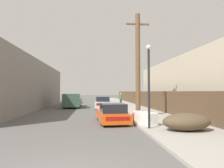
{
  "coord_description": "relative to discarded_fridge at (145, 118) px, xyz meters",
  "views": [
    {
      "loc": [
        0.68,
        -4.59,
        2.02
      ],
      "look_at": [
        2.27,
        11.95,
        2.65
      ],
      "focal_mm": 32.0,
      "sensor_mm": 36.0,
      "label": 1
    }
  ],
  "objects": [
    {
      "name": "building_right_house",
      "position": [
        7.6,
        8.15,
        2.16
      ],
      "size": [
        6.0,
        19.7,
        5.25
      ],
      "primitive_type": "cube",
      "color": "beige",
      "rests_on": "ground"
    },
    {
      "name": "pedestrian",
      "position": [
        0.88,
        16.34,
        0.53
      ],
      "size": [
        0.34,
        0.34,
        1.71
      ],
      "color": "#282D42",
      "rests_on": "sidewalk_curb"
    },
    {
      "name": "utility_pole",
      "position": [
        0.35,
        3.23,
        3.67
      ],
      "size": [
        1.8,
        0.36,
        7.88
      ],
      "color": "brown",
      "rests_on": "sidewalk_curb"
    },
    {
      "name": "brush_pile",
      "position": [
        1.49,
        -2.25,
        0.08
      ],
      "size": [
        2.37,
        1.48,
        0.85
      ],
      "color": "brown",
      "rests_on": "sidewalk_curb"
    },
    {
      "name": "car_parked_mid",
      "position": [
        -1.81,
        12.51,
        0.19
      ],
      "size": [
        2.12,
        4.63,
        1.42
      ],
      "rotation": [
        0.0,
        0.0,
        -0.08
      ],
      "color": "silver",
      "rests_on": "ground"
    },
    {
      "name": "parked_sports_car_red",
      "position": [
        -1.8,
        1.47,
        0.11
      ],
      "size": [
        2.0,
        4.41,
        1.25
      ],
      "rotation": [
        0.0,
        0.0,
        0.06
      ],
      "color": "#E05114",
      "rests_on": "ground"
    },
    {
      "name": "discarded_fridge",
      "position": [
        0.0,
        0.0,
        0.0
      ],
      "size": [
        1.16,
        1.91,
        0.72
      ],
      "rotation": [
        0.0,
        0.0,
        0.31
      ],
      "color": "white",
      "rests_on": "sidewalk_curb"
    },
    {
      "name": "building_left_block",
      "position": [
        -12.29,
        11.81,
        2.24
      ],
      "size": [
        7.0,
        24.52,
        5.42
      ],
      "primitive_type": "cube",
      "color": "gray",
      "rests_on": "ground"
    },
    {
      "name": "street_lamp",
      "position": [
        -0.15,
        -1.48,
        2.21
      ],
      "size": [
        0.26,
        0.26,
        4.37
      ],
      "color": "#232326",
      "rests_on": "sidewalk_curb"
    },
    {
      "name": "wooden_fence",
      "position": [
        3.5,
        14.91,
        0.62
      ],
      "size": [
        0.08,
        45.88,
        1.93
      ],
      "primitive_type": "cube",
      "color": "brown",
      "rests_on": "sidewalk_curb"
    },
    {
      "name": "pickup_truck",
      "position": [
        -5.63,
        13.99,
        0.41
      ],
      "size": [
        2.0,
        5.84,
        1.75
      ],
      "rotation": [
        0.0,
        0.0,
        3.14
      ],
      "color": "#385647",
      "rests_on": "ground"
    },
    {
      "name": "sidewalk_curb",
      "position": [
        1.55,
        16.43,
        -0.41
      ],
      "size": [
        4.2,
        63.0,
        0.12
      ],
      "primitive_type": "cube",
      "color": "#9E998E",
      "rests_on": "ground"
    }
  ]
}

